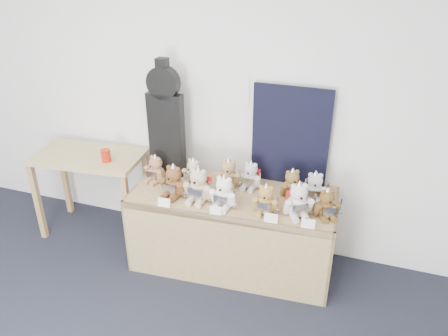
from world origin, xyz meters
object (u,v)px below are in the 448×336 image
(teddy_front_end, at_px, (327,205))
(teddy_back_centre_left, at_px, (229,174))
(side_table, at_px, (90,167))
(teddy_back_right, at_px, (292,185))
(display_table, at_px, (231,214))
(teddy_front_centre, at_px, (224,193))
(red_cup, at_px, (106,156))
(teddy_front_far_left, at_px, (174,182))
(teddy_front_far_right, at_px, (298,201))
(teddy_back_left, at_px, (193,173))
(teddy_back_end, at_px, (314,188))
(teddy_front_left, at_px, (199,186))
(teddy_back_far_left, at_px, (156,170))
(guitar_case, at_px, (166,120))
(teddy_front_right, at_px, (266,200))
(teddy_back_centre_right, at_px, (250,176))

(teddy_front_end, distance_m, teddy_back_centre_left, 0.86)
(side_table, xyz_separation_m, teddy_back_right, (1.85, 0.07, 0.12))
(display_table, relative_size, teddy_front_centre, 5.76)
(red_cup, bearing_deg, teddy_front_far_left, -12.48)
(teddy_front_far_right, bearing_deg, teddy_back_left, 143.44)
(teddy_front_end, xyz_separation_m, teddy_back_end, (-0.12, 0.21, 0.01))
(teddy_front_left, height_order, teddy_back_far_left, teddy_front_left)
(guitar_case, height_order, teddy_front_right, guitar_case)
(teddy_back_left, bearing_deg, teddy_back_right, 22.45)
(teddy_front_far_right, xyz_separation_m, teddy_back_left, (-0.92, 0.20, -0.02))
(guitar_case, height_order, teddy_back_left, guitar_case)
(teddy_front_right, xyz_separation_m, teddy_back_centre_right, (-0.21, 0.33, -0.00))
(teddy_front_far_left, bearing_deg, teddy_back_left, 81.07)
(teddy_front_centre, distance_m, teddy_back_left, 0.45)
(teddy_front_far_left, distance_m, teddy_front_centre, 0.43)
(guitar_case, bearing_deg, side_table, -169.30)
(teddy_front_end, bearing_deg, teddy_back_end, 91.55)
(teddy_front_end, relative_size, teddy_back_centre_right, 0.98)
(teddy_front_far_left, height_order, teddy_front_far_right, teddy_front_far_right)
(teddy_front_left, relative_size, teddy_back_left, 1.23)
(teddy_back_end, bearing_deg, teddy_front_end, -69.15)
(red_cup, height_order, teddy_front_left, teddy_front_left)
(teddy_front_far_right, bearing_deg, teddy_front_left, 158.30)
(teddy_front_far_left, height_order, teddy_front_left, teddy_front_left)
(teddy_front_right, height_order, teddy_back_centre_left, teddy_back_centre_left)
(teddy_front_far_right, xyz_separation_m, teddy_back_right, (-0.10, 0.26, -0.01))
(teddy_back_centre_left, bearing_deg, teddy_back_right, -9.26)
(side_table, bearing_deg, teddy_back_far_left, -9.78)
(display_table, height_order, teddy_front_right, teddy_front_right)
(teddy_back_centre_right, height_order, teddy_back_right, teddy_back_right)
(teddy_front_left, height_order, teddy_back_right, teddy_front_left)
(red_cup, relative_size, teddy_front_left, 0.35)
(teddy_back_centre_left, relative_size, teddy_back_centre_right, 1.05)
(teddy_front_right, height_order, teddy_back_centre_right, same)
(guitar_case, relative_size, teddy_back_end, 3.70)
(teddy_back_left, xyz_separation_m, teddy_back_right, (0.83, 0.06, 0.00))
(teddy_front_left, distance_m, teddy_back_right, 0.74)
(teddy_front_centre, bearing_deg, teddy_back_right, 40.08)
(teddy_back_left, bearing_deg, teddy_front_centre, -17.67)
(teddy_front_right, relative_size, teddy_back_centre_left, 0.96)
(display_table, height_order, teddy_front_far_left, teddy_front_far_left)
(teddy_back_far_left, bearing_deg, red_cup, -160.64)
(teddy_back_centre_left, height_order, teddy_back_centre_right, teddy_back_centre_left)
(teddy_front_right, xyz_separation_m, teddy_front_end, (0.44, 0.09, -0.00))
(teddy_back_centre_right, bearing_deg, guitar_case, -177.19)
(display_table, relative_size, teddy_front_far_right, 5.61)
(teddy_front_far_left, relative_size, teddy_back_left, 1.16)
(side_table, distance_m, teddy_front_left, 1.20)
(teddy_back_centre_left, bearing_deg, teddy_back_far_left, -179.25)
(guitar_case, bearing_deg, teddy_back_centre_left, -5.17)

